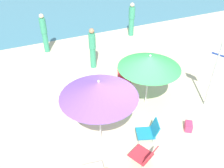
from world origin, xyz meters
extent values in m
plane|color=beige|center=(0.00, 0.00, 0.00)|extent=(40.00, 40.00, 0.00)
cylinder|color=silver|center=(0.45, 0.35, 0.89)|extent=(0.04, 0.04, 1.77)
cone|color=green|center=(0.45, 0.35, 1.58)|extent=(1.96, 1.96, 0.38)
sphere|color=silver|center=(0.45, 0.35, 1.80)|extent=(0.06, 0.06, 0.06)
cylinder|color=silver|center=(-1.57, -0.54, 0.99)|extent=(0.04, 0.04, 1.98)
cone|color=#8E56C6|center=(-1.57, -0.54, 1.77)|extent=(1.98, 1.98, 0.42)
sphere|color=silver|center=(-1.57, -0.54, 2.01)|extent=(0.06, 0.06, 0.06)
cube|color=red|center=(0.30, 1.59, 0.21)|extent=(0.52, 0.49, 0.03)
cube|color=red|center=(0.33, 1.81, 0.41)|extent=(0.48, 0.22, 0.39)
cylinder|color=silver|center=(0.46, 1.39, 0.10)|extent=(0.02, 0.02, 0.19)
cylinder|color=silver|center=(0.09, 1.45, 0.10)|extent=(0.02, 0.02, 0.19)
cylinder|color=silver|center=(0.51, 1.73, 0.10)|extent=(0.02, 0.02, 0.19)
cylinder|color=silver|center=(0.14, 1.78, 0.10)|extent=(0.02, 0.02, 0.19)
cube|color=red|center=(-0.90, -1.63, 0.22)|extent=(0.65, 0.66, 0.03)
cube|color=red|center=(-0.79, -1.87, 0.41)|extent=(0.51, 0.34, 0.38)
cylinder|color=silver|center=(-1.16, -1.53, 0.10)|extent=(0.02, 0.02, 0.21)
cylinder|color=silver|center=(-0.81, -1.37, 0.10)|extent=(0.02, 0.02, 0.21)
cylinder|color=silver|center=(-1.00, -1.89, 0.10)|extent=(0.02, 0.02, 0.21)
cylinder|color=silver|center=(-0.64, -1.73, 0.10)|extent=(0.02, 0.02, 0.21)
cylinder|color=silver|center=(-1.95, -1.44, 0.10)|extent=(0.02, 0.02, 0.21)
cube|color=teal|center=(-0.41, -1.04, 0.20)|extent=(0.62, 0.61, 0.03)
cube|color=teal|center=(-0.17, -1.12, 0.40)|extent=(0.30, 0.49, 0.39)
cylinder|color=silver|center=(-0.66, -1.14, 0.09)|extent=(0.02, 0.02, 0.19)
cylinder|color=silver|center=(-0.53, -0.79, 0.09)|extent=(0.02, 0.02, 0.19)
cylinder|color=silver|center=(-0.29, -1.28, 0.09)|extent=(0.02, 0.02, 0.19)
cylinder|color=silver|center=(-0.16, -0.93, 0.09)|extent=(0.02, 0.02, 0.19)
cube|color=red|center=(-1.27, 0.68, 0.27)|extent=(0.47, 0.46, 0.03)
cube|color=red|center=(-1.28, 0.92, 0.45)|extent=(0.46, 0.15, 0.34)
cylinder|color=silver|center=(-1.08, 0.51, 0.13)|extent=(0.02, 0.02, 0.26)
cylinder|color=silver|center=(-1.45, 0.50, 0.13)|extent=(0.02, 0.02, 0.26)
cylinder|color=silver|center=(-1.10, 0.87, 0.13)|extent=(0.02, 0.02, 0.26)
cylinder|color=silver|center=(-1.46, 0.85, 0.13)|extent=(0.02, 0.02, 0.26)
cylinder|color=#389970|center=(2.68, 5.57, 0.46)|extent=(0.27, 0.27, 0.93)
cylinder|color=#389970|center=(2.68, 5.57, 1.22)|extent=(0.32, 0.32, 0.58)
sphere|color=beige|center=(2.68, 5.57, 1.62)|extent=(0.22, 0.22, 0.22)
cylinder|color=#389970|center=(-1.83, 5.53, 0.47)|extent=(0.24, 0.24, 0.94)
cylinder|color=#389970|center=(-1.83, 5.53, 1.27)|extent=(0.28, 0.28, 0.67)
sphere|color=beige|center=(-1.83, 5.53, 1.70)|extent=(0.20, 0.20, 0.20)
cylinder|color=#389970|center=(-0.35, 3.28, 0.44)|extent=(0.24, 0.24, 0.88)
cylinder|color=#389970|center=(-0.35, 3.28, 1.19)|extent=(0.28, 0.28, 0.64)
sphere|color=tan|center=(-0.35, 3.28, 1.61)|extent=(0.21, 0.21, 0.21)
cylinder|color=#ADADB2|center=(2.21, -0.58, 1.15)|extent=(0.06, 0.06, 2.29)
cube|color=white|center=(2.21, -0.58, 2.05)|extent=(0.20, 0.42, 0.38)
cube|color=navy|center=(2.21, -0.58, 1.89)|extent=(0.20, 0.42, 0.06)
torus|color=#238CD8|center=(-0.64, 0.97, 0.05)|extent=(0.43, 0.43, 0.11)
cube|color=#DB3866|center=(0.94, -1.27, 0.12)|extent=(0.34, 0.36, 0.25)
camera|label=1|loc=(-3.14, -4.78, 5.13)|focal=37.30mm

